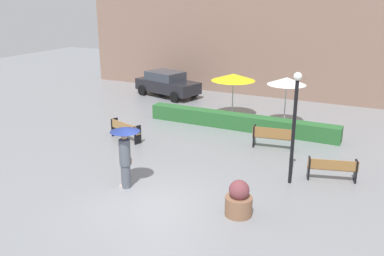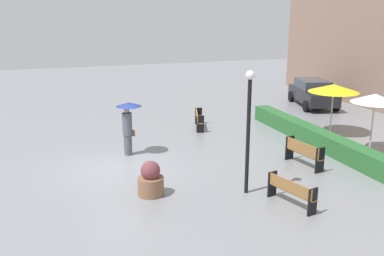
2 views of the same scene
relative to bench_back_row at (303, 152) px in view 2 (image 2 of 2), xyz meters
name	(u,v)px [view 2 (image 2 of 2)]	position (x,y,z in m)	size (l,w,h in m)	color
ground_plane	(119,168)	(-2.00, -6.48, -0.55)	(60.00, 60.00, 0.00)	gray
bench_back_row	(303,152)	(0.00, 0.00, 0.00)	(1.77, 0.62, 0.94)	olive
bench_far_left	(199,118)	(-6.25, -1.84, -0.05)	(1.78, 0.85, 0.83)	#9E7242
bench_far_right	(291,190)	(2.75, -2.22, -0.07)	(1.71, 0.76, 0.80)	olive
pedestrian_with_umbrella	(128,121)	(-3.41, -5.82, 0.84)	(1.00, 1.00, 2.12)	#4C515B
planter_pot	(151,180)	(0.66, -5.94, -0.07)	(0.81, 0.81, 1.11)	brown
lamp_post	(249,120)	(1.49, -3.04, 1.83)	(0.28, 0.28, 3.88)	black
patio_umbrella_yellow	(334,88)	(-3.22, 3.57, 1.62)	(2.26, 2.26, 2.35)	silver
patio_umbrella_white	(375,98)	(-0.41, 3.39, 1.70)	(1.87, 1.87, 2.43)	silver
hedge_strip	(313,136)	(-2.19, 1.92, -0.19)	(9.43, 0.70, 0.73)	#28602D
parked_car	(313,93)	(-8.73, 6.34, 0.27)	(4.51, 2.79, 1.57)	black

